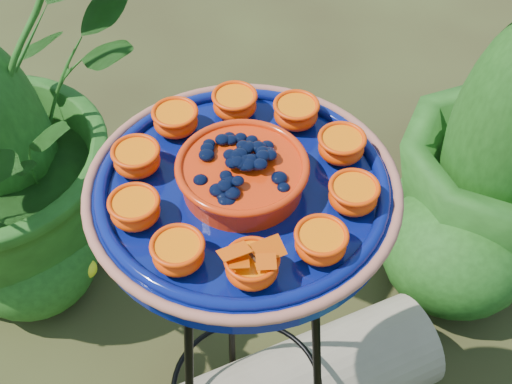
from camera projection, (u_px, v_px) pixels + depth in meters
tripod_stand at (246, 328)px, 1.19m from camera, size 0.32×0.33×0.79m
feeder_dish at (243, 187)px, 0.93m from camera, size 0.45×0.45×0.09m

